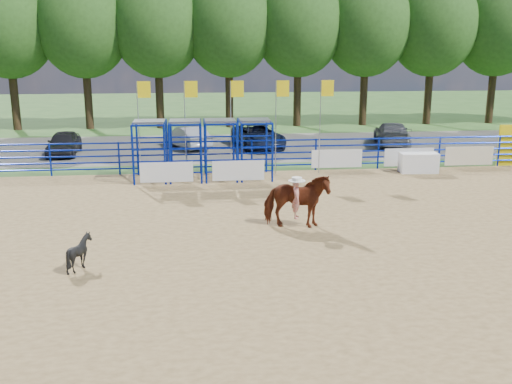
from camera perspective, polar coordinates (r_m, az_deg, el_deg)
ground at (r=16.86m, az=3.06°, el=-5.04°), size 120.00×120.00×0.00m
arena_dirt at (r=16.86m, az=3.06°, el=-5.01°), size 30.00×20.00×0.02m
gravel_strip at (r=33.28m, az=-1.65°, el=4.54°), size 40.00×10.00×0.01m
announcer_table at (r=27.18m, az=15.94°, el=2.83°), size 1.75×0.92×0.90m
horse_and_rider at (r=17.94m, az=4.07°, el=-0.75°), size 2.20×1.29×2.24m
calf at (r=15.35m, az=-17.23°, el=-5.79°), size 1.02×0.97×0.89m
car_a at (r=32.29m, az=-18.65°, el=4.66°), size 1.62×3.77×1.27m
car_b at (r=32.92m, az=-6.84°, el=5.46°), size 2.79×4.04×1.26m
car_c at (r=32.83m, az=0.19°, el=5.62°), size 3.02×5.18×1.36m
car_d at (r=34.59m, az=13.44°, el=5.66°), size 2.93×4.96×1.35m
perimeter_fence at (r=16.63m, az=3.09°, el=-2.60°), size 30.10×20.10×1.50m
chute_assembly at (r=24.93m, az=-4.51°, el=4.20°), size 19.32×2.41×4.20m
treeline at (r=41.85m, az=-2.77°, el=16.82°), size 56.40×6.40×11.24m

